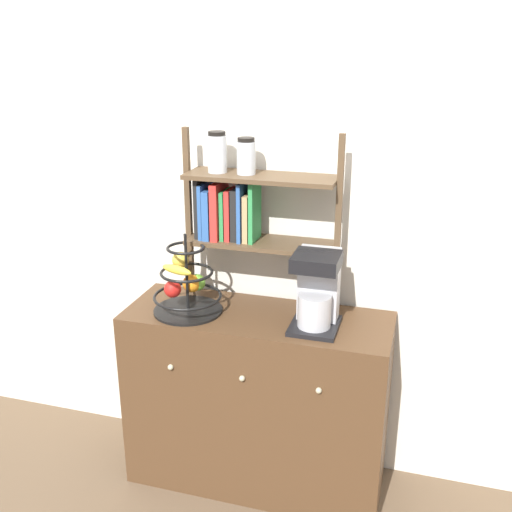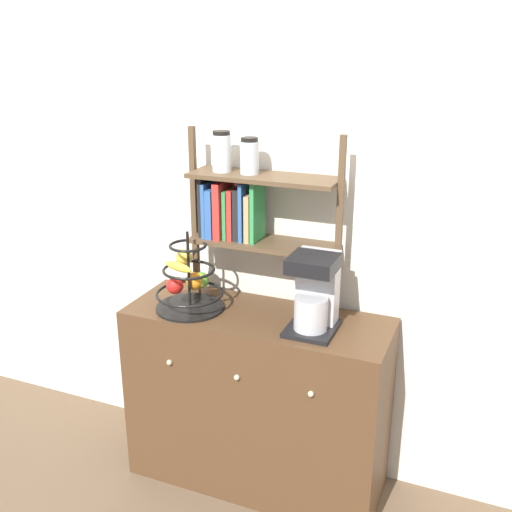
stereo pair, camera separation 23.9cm
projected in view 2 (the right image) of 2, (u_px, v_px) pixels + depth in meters
ground_plane at (239, 505)px, 2.58m from camera, size 12.00×12.00×0.00m
wall_back at (279, 188)px, 2.53m from camera, size 7.00×0.05×2.60m
sideboard at (257, 400)px, 2.61m from camera, size 1.11×0.42×0.81m
coffee_maker at (315, 292)px, 2.31m from camera, size 0.19×0.22×0.31m
fruit_stand at (189, 283)px, 2.52m from camera, size 0.29×0.29×0.34m
shelf_hutch at (243, 204)px, 2.46m from camera, size 0.66×0.20×0.74m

